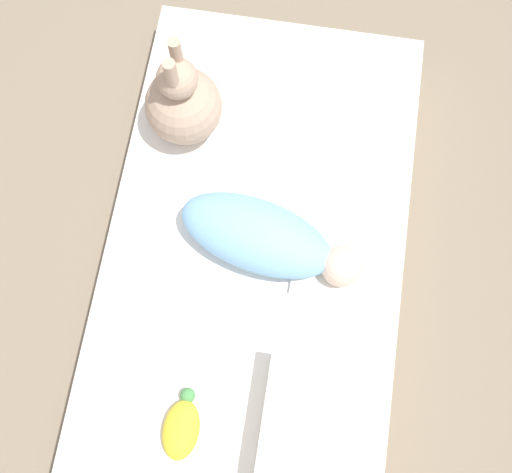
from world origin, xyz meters
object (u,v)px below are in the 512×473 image
(swaddled_baby, at_px, (265,237))
(pillow, at_px, (321,432))
(bunny_plush, at_px, (183,103))
(turtle_plush, at_px, (182,427))

(swaddled_baby, xyz_separation_m, pillow, (-0.47, -0.21, -0.01))
(pillow, distance_m, bunny_plush, 0.94)
(turtle_plush, bearing_deg, bunny_plush, 9.97)
(pillow, bearing_deg, swaddled_baby, 24.37)
(swaddled_baby, distance_m, bunny_plush, 0.44)
(swaddled_baby, xyz_separation_m, turtle_plush, (-0.51, 0.13, -0.04))
(pillow, relative_size, turtle_plush, 1.94)
(bunny_plush, bearing_deg, pillow, -148.35)
(pillow, height_order, bunny_plush, bunny_plush)
(swaddled_baby, relative_size, pillow, 1.51)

